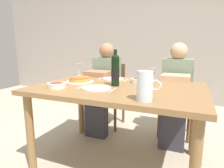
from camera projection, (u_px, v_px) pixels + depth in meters
name	position (u px, v px, depth m)	size (l,w,h in m)	color
ground_plane	(118.00, 161.00, 1.89)	(8.00, 8.00, 0.00)	#B2A893
back_wall	(162.00, 32.00, 3.84)	(8.00, 0.10, 2.80)	#A3998E
dining_table	(118.00, 96.00, 1.76)	(1.50, 1.00, 0.76)	olive
wine_bottle	(115.00, 70.00, 1.73)	(0.07, 0.07, 0.33)	black
water_pitcher	(145.00, 88.00, 1.26)	(0.16, 0.11, 0.20)	silver
baked_tart	(80.00, 80.00, 1.93)	(0.27, 0.27, 0.06)	white
salad_bowl	(57.00, 85.00, 1.66)	(0.16, 0.16, 0.05)	silver
olive_bowl	(138.00, 80.00, 1.89)	(0.14, 0.14, 0.05)	white
wine_glass_left_diner	(153.00, 72.00, 1.96)	(0.07, 0.07, 0.14)	silver
wine_glass_right_diner	(79.00, 67.00, 2.34)	(0.07, 0.07, 0.15)	silver
dinner_plate_left_setting	(97.00, 88.00, 1.63)	(0.25, 0.25, 0.01)	white
dinner_plate_right_setting	(113.00, 79.00, 2.10)	(0.24, 0.24, 0.01)	silver
fork_left_setting	(81.00, 87.00, 1.69)	(0.16, 0.01, 0.01)	silver
knife_left_setting	(113.00, 90.00, 1.58)	(0.18, 0.01, 0.01)	silver
knife_right_setting	(126.00, 80.00, 2.04)	(0.18, 0.01, 0.01)	silver
spoon_right_setting	(101.00, 78.00, 2.16)	(0.16, 0.01, 0.01)	silver
chair_left	(110.00, 90.00, 2.75)	(0.41, 0.41, 0.87)	brown
diner_left	(104.00, 85.00, 2.51)	(0.34, 0.50, 1.16)	gray
chair_right	(176.00, 95.00, 2.45)	(0.41, 0.41, 0.87)	brown
diner_right	(176.00, 90.00, 2.22)	(0.34, 0.50, 1.16)	gray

